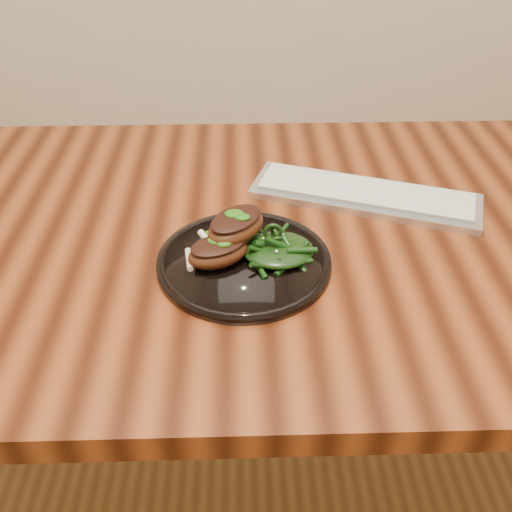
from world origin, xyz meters
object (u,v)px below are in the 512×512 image
at_px(plate, 244,262).
at_px(desk, 295,265).
at_px(lamb_chop_front, 218,251).
at_px(keyboard, 365,195).
at_px(greens_heap, 278,246).

bearing_deg(plate, desk, 50.94).
bearing_deg(lamb_chop_front, keyboard, 37.92).
bearing_deg(plate, lamb_chop_front, -166.06).
height_order(desk, keyboard, keyboard).
relative_size(lamb_chop_front, greens_heap, 1.04).
bearing_deg(desk, keyboard, 31.75).
bearing_deg(greens_heap, keyboard, 48.08).
height_order(desk, greens_heap, greens_heap).
distance_m(desk, lamb_chop_front, 0.21).
height_order(lamb_chop_front, greens_heap, lamb_chop_front).
bearing_deg(desk, plate, -129.06).
xyz_separation_m(plate, keyboard, (0.21, 0.18, 0.00)).
bearing_deg(plate, greens_heap, 5.19).
height_order(plate, keyboard, keyboard).
relative_size(plate, keyboard, 0.63).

